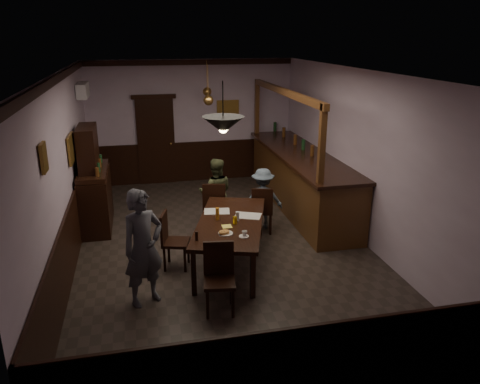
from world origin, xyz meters
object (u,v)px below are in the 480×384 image
object	(u,v)px
chair_far_right	(262,208)
coffee_cup	(245,233)
person_standing	(143,248)
pendant_brass_mid	(208,100)
bar_counter	(301,179)
person_seated_right	(263,198)
chair_far_left	(214,205)
person_seated_left	(216,193)
chair_side	(171,238)
sideboard	(94,188)
pendant_iron	(223,125)
soda_can	(235,220)
dining_table	(230,224)
chair_near	(219,274)
pendant_brass_far	(207,92)

from	to	relation	value
chair_far_right	coffee_cup	size ratio (longest dim) A/B	11.35
person_standing	pendant_brass_mid	distance (m)	4.05
person_standing	bar_counter	world-z (taller)	bar_counter
person_seated_right	pendant_brass_mid	size ratio (longest dim) A/B	1.46
chair_far_left	pendant_brass_mid	world-z (taller)	pendant_brass_mid
person_seated_left	chair_side	bearing A→B (deg)	65.73
sideboard	pendant_iron	bearing A→B (deg)	-55.25
person_seated_left	pendant_iron	bearing A→B (deg)	91.77
person_standing	soda_can	world-z (taller)	person_standing
person_seated_left	sideboard	xyz separation A→B (m)	(-2.26, 0.48, 0.11)
person_seated_left	dining_table	bearing A→B (deg)	97.12
person_standing	pendant_iron	size ratio (longest dim) A/B	2.45
chair_far_left	person_seated_left	xyz separation A→B (m)	(0.08, 0.27, 0.14)
chair_far_right	dining_table	bearing A→B (deg)	68.53
person_seated_right	pendant_iron	size ratio (longest dim) A/B	1.75
person_seated_right	person_standing	bearing A→B (deg)	53.41
dining_table	chair_far_right	size ratio (longest dim) A/B	2.64
dining_table	person_standing	world-z (taller)	person_standing
pendant_brass_mid	chair_far_right	bearing A→B (deg)	-64.41
dining_table	coffee_cup	xyz separation A→B (m)	(0.08, -0.64, 0.11)
chair_far_right	bar_counter	size ratio (longest dim) A/B	0.20
pendant_iron	pendant_brass_mid	xyz separation A→B (m)	(0.33, 3.37, -0.14)
chair_far_left	chair_side	xyz separation A→B (m)	(-0.91, -1.26, -0.03)
person_seated_right	bar_counter	world-z (taller)	bar_counter
coffee_cup	pendant_iron	distance (m)	1.67
dining_table	person_standing	size ratio (longest dim) A/B	1.45
chair_near	sideboard	bearing A→B (deg)	126.50
chair_side	pendant_brass_far	xyz separation A→B (m)	(1.23, 3.97, 1.79)
person_seated_right	chair_side	bearing A→B (deg)	43.45
person_seated_right	chair_near	bearing A→B (deg)	72.44
chair_far_right	coffee_cup	world-z (taller)	chair_far_right
bar_counter	pendant_iron	distance (m)	4.15
soda_can	pendant_brass_mid	size ratio (longest dim) A/B	0.15
person_standing	pendant_iron	bearing A→B (deg)	-24.06
chair_far_right	soda_can	distance (m)	1.48
chair_near	sideboard	world-z (taller)	sideboard
chair_far_left	pendant_brass_far	world-z (taller)	pendant_brass_far
pendant_iron	chair_far_left	bearing A→B (deg)	84.45
chair_far_right	pendant_iron	bearing A→B (deg)	75.76
chair_far_right	chair_near	size ratio (longest dim) A/B	0.96
soda_can	sideboard	distance (m)	3.19
chair_side	person_seated_right	size ratio (longest dim) A/B	0.78
chair_far_right	coffee_cup	distance (m)	1.89
chair_far_right	pendant_brass_far	distance (m)	3.52
person_seated_right	sideboard	distance (m)	3.22
person_standing	soda_can	xyz separation A→B (m)	(1.42, 0.73, -0.02)
chair_far_right	pendant_iron	distance (m)	2.87
bar_counter	pendant_brass_far	world-z (taller)	pendant_brass_far
coffee_cup	chair_side	bearing A→B (deg)	162.28
coffee_cup	chair_near	bearing A→B (deg)	-110.97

